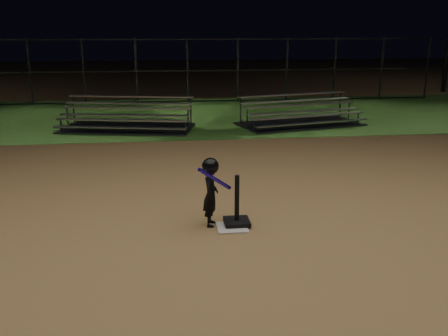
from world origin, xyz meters
TOP-DOWN VIEW (x-y plane):
  - ground at (0.00, 0.00)m, footprint 80.00×80.00m
  - grass_strip at (0.00, 10.00)m, footprint 60.00×8.00m
  - home_plate at (0.00, 0.00)m, footprint 0.45×0.45m
  - batting_tee at (0.09, 0.11)m, footprint 0.38×0.38m
  - child_batter at (-0.30, 0.16)m, footprint 0.53×0.51m
  - bleacher_left at (-2.05, 7.71)m, footprint 4.06×2.56m
  - bleacher_right at (3.17, 7.77)m, footprint 4.00×2.63m
  - backstop_fence at (0.00, 13.00)m, footprint 20.08×0.08m

SIDE VIEW (x-z plane):
  - ground at x=0.00m, z-range 0.00..0.00m
  - grass_strip at x=0.00m, z-range 0.00..0.01m
  - home_plate at x=0.00m, z-range 0.00..0.02m
  - batting_tee at x=0.09m, z-range -0.22..0.54m
  - bleacher_right at x=3.17m, z-range -0.26..0.64m
  - bleacher_left at x=-2.05m, z-range -0.27..0.65m
  - child_batter at x=-0.30m, z-range 0.03..1.09m
  - backstop_fence at x=0.00m, z-range 0.00..2.50m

